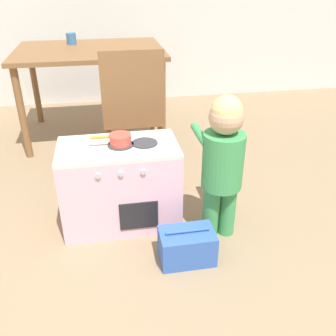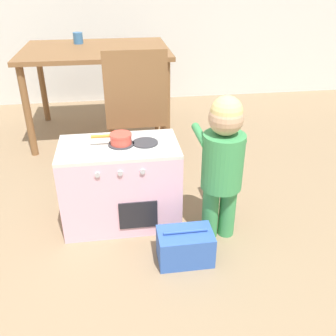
# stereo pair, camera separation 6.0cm
# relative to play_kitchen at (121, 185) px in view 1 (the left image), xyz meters

# --- Properties ---
(play_kitchen) EXTENTS (0.66, 0.39, 0.51)m
(play_kitchen) POSITION_rel_play_kitchen_xyz_m (0.00, 0.00, 0.00)
(play_kitchen) COLOR #EAB2C6
(play_kitchen) RESTS_ON ground_plane
(toy_pot) EXTENTS (0.22, 0.12, 0.06)m
(toy_pot) POSITION_rel_play_kitchen_xyz_m (0.01, 0.00, 0.29)
(toy_pot) COLOR #E04C3D
(toy_pot) RESTS_ON play_kitchen
(child_figure) EXTENTS (0.24, 0.35, 0.82)m
(child_figure) POSITION_rel_play_kitchen_xyz_m (0.53, -0.22, 0.25)
(child_figure) COLOR #3D9351
(child_figure) RESTS_ON ground_plane
(toy_basket) EXTENTS (0.28, 0.18, 0.19)m
(toy_basket) POSITION_rel_play_kitchen_xyz_m (0.30, -0.40, -0.16)
(toy_basket) COLOR #335BB2
(toy_basket) RESTS_ON ground_plane
(dining_table) EXTENTS (1.21, 0.91, 0.76)m
(dining_table) POSITION_rel_play_kitchen_xyz_m (-0.13, 1.39, 0.42)
(dining_table) COLOR brown
(dining_table) RESTS_ON ground_plane
(dining_chair_near) EXTENTS (0.41, 0.41, 0.91)m
(dining_chair_near) POSITION_rel_play_kitchen_xyz_m (0.14, 0.59, 0.23)
(dining_chair_near) COLOR brown
(dining_chair_near) RESTS_ON ground_plane
(cup_on_table) EXTENTS (0.08, 0.08, 0.09)m
(cup_on_table) POSITION_rel_play_kitchen_xyz_m (-0.28, 1.61, 0.56)
(cup_on_table) COLOR teal
(cup_on_table) RESTS_ON dining_table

